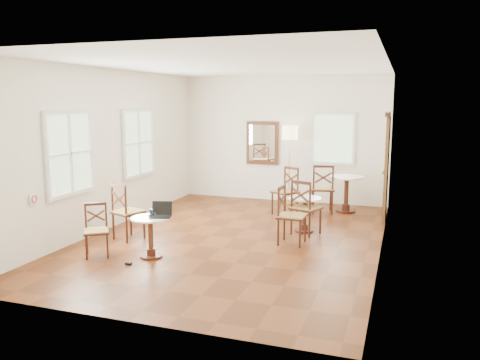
% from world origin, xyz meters
% --- Properties ---
extents(ground, '(7.00, 7.00, 0.00)m').
position_xyz_m(ground, '(0.00, 0.00, 0.00)').
color(ground, '#612C10').
rests_on(ground, ground).
extents(room_shell, '(5.02, 7.02, 3.01)m').
position_xyz_m(room_shell, '(-0.06, 0.27, 1.89)').
color(room_shell, white).
rests_on(room_shell, ground).
extents(cafe_table_near, '(0.60, 0.60, 0.64)m').
position_xyz_m(cafe_table_near, '(-0.88, -1.43, 0.40)').
color(cafe_table_near, '#3F1A0F').
rests_on(cafe_table_near, ground).
extents(cafe_table_mid, '(0.61, 0.61, 0.65)m').
position_xyz_m(cafe_table_mid, '(1.09, 0.82, 0.40)').
color(cafe_table_mid, '#3F1A0F').
rests_on(cafe_table_mid, ground).
extents(cafe_table_back, '(0.75, 0.75, 0.79)m').
position_xyz_m(cafe_table_back, '(1.63, 2.72, 0.49)').
color(cafe_table_back, '#3F1A0F').
rests_on(cafe_table_back, ground).
extents(chair_near_a, '(0.60, 0.60, 1.00)m').
position_xyz_m(chair_near_a, '(-1.76, -0.68, 0.50)').
color(chair_near_a, '#3F1A0F').
rests_on(chair_near_a, ground).
extents(chair_near_b, '(0.53, 0.53, 0.83)m').
position_xyz_m(chair_near_b, '(-1.72, -1.64, 0.41)').
color(chair_near_b, '#3F1A0F').
rests_on(chair_near_b, ground).
extents(chair_mid_a, '(0.60, 0.60, 1.01)m').
position_xyz_m(chair_mid_a, '(1.14, 0.64, 0.50)').
color(chair_mid_a, '#3F1A0F').
rests_on(chair_mid_a, ground).
extents(chair_mid_b, '(0.47, 0.47, 0.99)m').
position_xyz_m(chair_mid_b, '(1.01, -0.02, 0.49)').
color(chair_mid_b, '#3F1A0F').
rests_on(chair_mid_b, ground).
extents(chair_back_a, '(0.59, 0.59, 1.07)m').
position_xyz_m(chair_back_a, '(1.14, 2.52, 0.53)').
color(chair_back_a, '#3F1A0F').
rests_on(chair_back_a, ground).
extents(chair_back_b, '(0.64, 0.64, 1.01)m').
position_xyz_m(chair_back_b, '(0.42, 2.11, 0.50)').
color(chair_back_b, '#3F1A0F').
rests_on(chair_back_b, ground).
extents(floor_lamp, '(0.36, 0.36, 1.85)m').
position_xyz_m(floor_lamp, '(0.25, 3.15, 1.56)').
color(floor_lamp, '#BF8C3F').
rests_on(floor_lamp, ground).
extents(laptop, '(0.37, 0.34, 0.22)m').
position_xyz_m(laptop, '(-0.74, -1.33, 0.69)').
color(laptop, black).
rests_on(laptop, cafe_table_near).
extents(mouse, '(0.11, 0.08, 0.04)m').
position_xyz_m(mouse, '(-0.87, -1.41, 0.66)').
color(mouse, black).
rests_on(mouse, cafe_table_near).
extents(navy_mug, '(0.12, 0.08, 0.10)m').
position_xyz_m(navy_mug, '(-0.91, -1.29, 0.69)').
color(navy_mug, black).
rests_on(navy_mug, cafe_table_near).
extents(water_glass, '(0.05, 0.05, 0.09)m').
position_xyz_m(water_glass, '(-0.81, -1.43, 0.68)').
color(water_glass, white).
rests_on(water_glass, cafe_table_near).
extents(power_adapter, '(0.09, 0.06, 0.04)m').
position_xyz_m(power_adapter, '(-1.02, -1.86, 0.02)').
color(power_adapter, black).
rests_on(power_adapter, ground).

